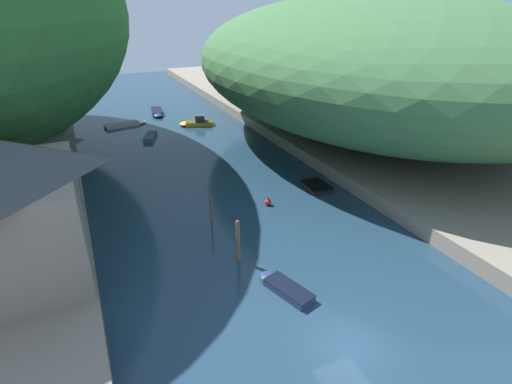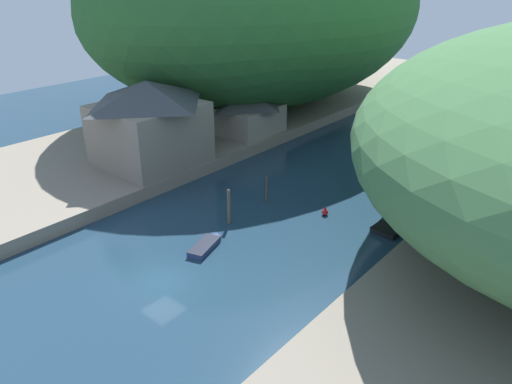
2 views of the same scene
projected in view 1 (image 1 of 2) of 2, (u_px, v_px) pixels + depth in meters
The scene contains 14 objects.
water_surface at pixel (190, 161), 45.67m from camera, with size 130.00×130.00×0.00m, color #1E384C.
right_bank at pixel (351, 131), 53.86m from camera, with size 22.00×120.00×1.31m.
hillside_right at pixel (370, 63), 49.71m from camera, with size 40.38×56.53×16.29m.
boathouse_shed at pixel (28, 153), 36.03m from camera, with size 7.07×8.21×5.34m.
boat_open_rowboat at pixel (157, 113), 63.88m from camera, with size 2.31×5.89×0.64m.
boat_far_upstream at pixel (283, 286), 25.21m from camera, with size 2.47×4.32×0.50m.
boat_mid_channel at pixel (196, 122), 58.29m from camera, with size 5.20×3.33×1.53m.
boat_near_quay at pixel (314, 185), 39.10m from camera, with size 2.32×3.75×0.47m.
boat_white_cruiser at pixel (151, 135), 53.47m from camera, with size 2.87×5.05×0.47m.
boat_small_dinghy at pixel (127, 124), 58.37m from camera, with size 6.23×2.85×0.41m.
mooring_post_second at pixel (238, 241), 27.45m from camera, with size 0.29×0.29×3.25m.
mooring_post_middle at pixel (211, 211), 31.92m from camera, with size 0.20×0.20×2.67m.
channel_buoy_near at pixel (268, 202), 35.59m from camera, with size 0.59×0.59×0.88m.
person_on_quay at pixel (57, 241), 26.22m from camera, with size 0.24×0.39×1.69m.
Camera 1 is at (-10.87, -12.00, 16.57)m, focal length 28.00 mm.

